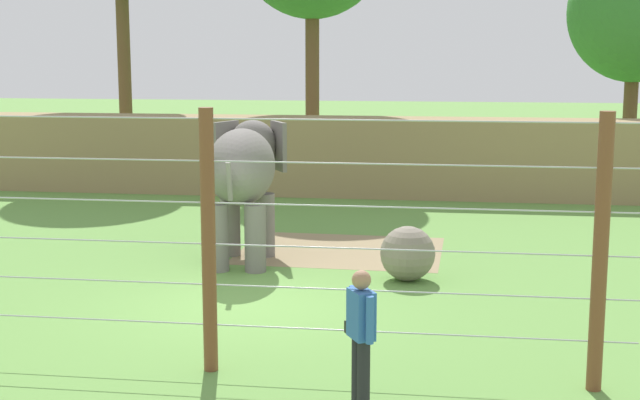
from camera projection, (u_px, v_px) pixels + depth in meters
name	position (u px, v px, depth m)	size (l,w,h in m)	color
ground_plane	(249.00, 303.00, 14.73)	(120.00, 120.00, 0.00)	#609342
dirt_patch	(341.00, 250.00, 18.63)	(4.13, 3.22, 0.01)	#937F5B
embankment_wall	(337.00, 156.00, 25.86)	(36.00, 1.80, 2.20)	#997F56
elephant	(244.00, 171.00, 17.52)	(1.55, 3.62, 2.68)	slate
enrichment_ball	(408.00, 254.00, 16.13)	(0.99, 0.99, 0.99)	gray
cable_fence	(198.00, 240.00, 11.40)	(11.02, 0.18, 3.41)	brown
zookeeper	(361.00, 334.00, 10.17)	(0.40, 0.54, 1.67)	#232328
tree_behind_wall	(636.00, 13.00, 28.25)	(4.22, 4.22, 7.53)	brown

